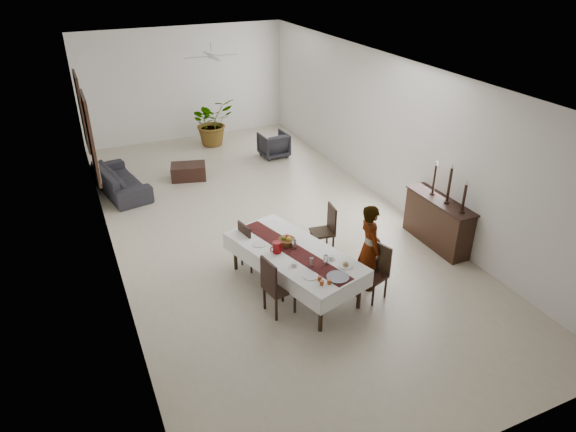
{
  "coord_description": "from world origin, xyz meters",
  "views": [
    {
      "loc": [
        -3.39,
        -8.8,
        5.22
      ],
      "look_at": [
        -0.18,
        -1.69,
        1.05
      ],
      "focal_mm": 32.0,
      "sensor_mm": 36.0,
      "label": 1
    }
  ],
  "objects_px": {
    "dining_table_top": "(294,253)",
    "woman": "(370,247)",
    "red_pitcher": "(277,247)",
    "sideboard_body": "(437,223)",
    "sofa": "(120,180)"
  },
  "relations": [
    {
      "from": "dining_table_top",
      "to": "woman",
      "type": "relative_size",
      "value": 1.51
    },
    {
      "from": "dining_table_top",
      "to": "red_pitcher",
      "type": "bearing_deg",
      "value": 149.04
    },
    {
      "from": "sideboard_body",
      "to": "sofa",
      "type": "height_order",
      "value": "sideboard_body"
    },
    {
      "from": "red_pitcher",
      "to": "sofa",
      "type": "distance_m",
      "value": 5.42
    },
    {
      "from": "dining_table_top",
      "to": "sofa",
      "type": "xyz_separation_m",
      "value": [
        -2.11,
        5.14,
        -0.4
      ]
    },
    {
      "from": "woman",
      "to": "dining_table_top",
      "type": "bearing_deg",
      "value": 77.64
    },
    {
      "from": "woman",
      "to": "red_pitcher",
      "type": "bearing_deg",
      "value": 78.78
    },
    {
      "from": "woman",
      "to": "sideboard_body",
      "type": "bearing_deg",
      "value": -63.39
    },
    {
      "from": "sideboard_body",
      "to": "dining_table_top",
      "type": "bearing_deg",
      "value": -176.62
    },
    {
      "from": "red_pitcher",
      "to": "sofa",
      "type": "height_order",
      "value": "red_pitcher"
    },
    {
      "from": "dining_table_top",
      "to": "woman",
      "type": "height_order",
      "value": "woman"
    },
    {
      "from": "red_pitcher",
      "to": "woman",
      "type": "distance_m",
      "value": 1.54
    },
    {
      "from": "dining_table_top",
      "to": "sofa",
      "type": "distance_m",
      "value": 5.58
    },
    {
      "from": "red_pitcher",
      "to": "woman",
      "type": "height_order",
      "value": "woman"
    },
    {
      "from": "dining_table_top",
      "to": "woman",
      "type": "bearing_deg",
      "value": -37.26
    }
  ]
}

